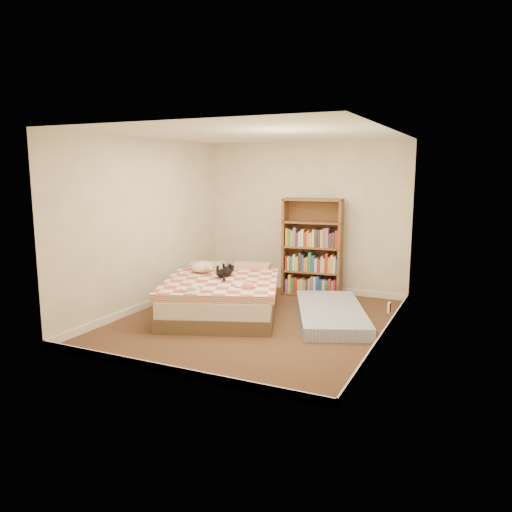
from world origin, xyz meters
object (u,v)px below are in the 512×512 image
at_px(bed, 224,294).
at_px(bookshelf, 312,261).
at_px(black_cat, 226,272).
at_px(floor_mattress, 331,313).
at_px(white_dog, 203,267).

xyz_separation_m(bed, bookshelf, (0.84, 1.49, 0.32)).
bearing_deg(black_cat, bookshelf, 53.03).
distance_m(bookshelf, floor_mattress, 1.47).
xyz_separation_m(black_cat, white_dog, (-0.43, 0.07, 0.02)).
bearing_deg(bookshelf, black_cat, -127.84).
xyz_separation_m(bookshelf, black_cat, (-0.85, -1.40, 0.00)).
bearing_deg(bookshelf, white_dog, -140.57).
relative_size(bed, white_dog, 5.81).
height_order(bed, bookshelf, bookshelf).
relative_size(floor_mattress, white_dog, 4.40).
height_order(bookshelf, black_cat, bookshelf).
distance_m(bed, bookshelf, 1.74).
bearing_deg(white_dog, bookshelf, 23.81).
distance_m(bed, white_dog, 0.58).
bearing_deg(bed, white_dog, 139.36).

